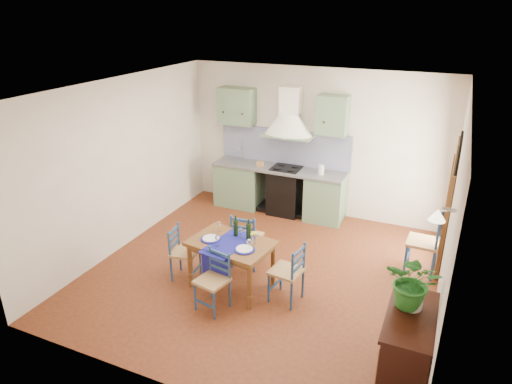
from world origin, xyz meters
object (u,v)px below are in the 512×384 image
Objects in this scene: dining_table at (231,247)px; sideboard at (407,349)px; potted_plant at (414,282)px; chair_near at (214,280)px.

dining_table reaches higher than sideboard.
dining_table is 2.09× the size of potted_plant.
dining_table is at bearing 161.94° from potted_plant.
chair_near is 2.62m from potted_plant.
sideboard is 1.77× the size of potted_plant.
dining_table is at bearing 159.27° from sideboard.
potted_plant is at bearing 103.92° from sideboard.
dining_table is 2.68m from potted_plant.
potted_plant reaches higher than dining_table.
potted_plant is (-0.04, 0.14, 0.72)m from sideboard.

